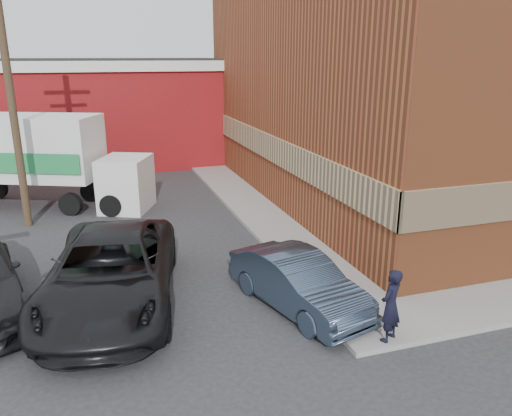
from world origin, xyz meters
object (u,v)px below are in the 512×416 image
object	(u,v)px
sedan	(298,282)
suv_a	(111,272)
brick_building	(426,82)
man	(391,306)
warehouse	(73,111)
utility_pole	(10,87)
box_truck	(43,155)

from	to	relation	value
sedan	suv_a	size ratio (longest dim) A/B	0.65
brick_building	man	size ratio (longest dim) A/B	11.72
warehouse	man	size ratio (longest dim) A/B	10.46
brick_building	utility_pole	world-z (taller)	brick_building
suv_a	man	bearing A→B (deg)	-23.28
utility_pole	man	size ratio (longest dim) A/B	5.78
sedan	suv_a	world-z (taller)	suv_a
man	suv_a	distance (m)	6.39
man	box_truck	size ratio (longest dim) A/B	0.21
utility_pole	sedan	bearing A→B (deg)	-51.75
sedan	suv_a	bearing A→B (deg)	144.22
brick_building	box_truck	size ratio (longest dim) A/B	2.43
sedan	box_truck	world-z (taller)	box_truck
man	suv_a	size ratio (longest dim) A/B	0.25
warehouse	man	distance (m)	22.55
warehouse	man	world-z (taller)	warehouse
man	sedan	xyz separation A→B (m)	(-1.16, 2.05, -0.24)
utility_pole	sedan	world-z (taller)	utility_pole
man	box_truck	distance (m)	14.76
utility_pole	brick_building	bearing A→B (deg)	-0.02
utility_pole	box_truck	xyz separation A→B (m)	(0.55, 2.22, -2.68)
brick_building	utility_pole	xyz separation A→B (m)	(-16.00, 0.00, 0.06)
warehouse	box_truck	xyz separation A→B (m)	(-0.95, -8.78, -0.75)
man	box_truck	world-z (taller)	box_truck
brick_building	box_truck	bearing A→B (deg)	171.82
sedan	box_truck	xyz separation A→B (m)	(-6.15, 10.72, 1.40)
utility_pole	suv_a	distance (m)	8.40
suv_a	box_truck	bearing A→B (deg)	112.77
suv_a	warehouse	bearing A→B (deg)	103.87
utility_pole	sedan	size ratio (longest dim) A/B	2.24
brick_building	box_truck	world-z (taller)	brick_building
man	sedan	distance (m)	2.37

